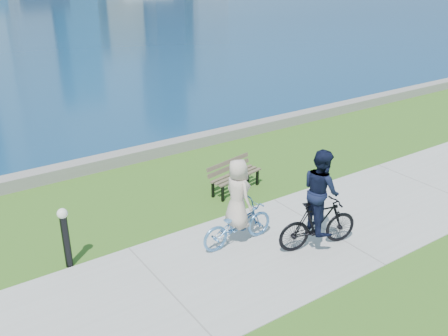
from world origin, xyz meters
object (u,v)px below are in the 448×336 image
(park_bench, at_px, (233,173))
(bollard_lamp, at_px, (65,234))
(cyclist_man, at_px, (319,208))
(cyclist_woman, at_px, (238,213))

(park_bench, height_order, bollard_lamp, bollard_lamp)
(bollard_lamp, bearing_deg, park_bench, 11.89)
(cyclist_man, bearing_deg, cyclist_woman, 64.75)
(park_bench, bearing_deg, bollard_lamp, 179.96)
(park_bench, relative_size, cyclist_woman, 0.84)
(bollard_lamp, bearing_deg, cyclist_man, -26.54)
(park_bench, xyz_separation_m, bollard_lamp, (-4.75, -1.00, 0.25))
(cyclist_woman, bearing_deg, bollard_lamp, 69.86)
(park_bench, distance_m, cyclist_man, 3.33)
(bollard_lamp, height_order, cyclist_man, cyclist_man)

